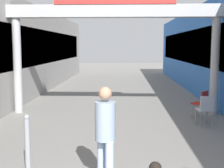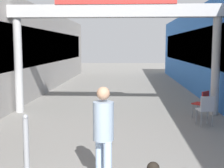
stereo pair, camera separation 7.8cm
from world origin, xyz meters
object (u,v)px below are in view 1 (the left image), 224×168
(pedestrian_with_dog, at_px, (105,130))
(bollard_post_metal, at_px, (28,145))
(cafe_chair_aluminium_nearer, at_px, (205,108))
(cafe_chair_red_farther, at_px, (202,102))

(pedestrian_with_dog, bearing_deg, bollard_post_metal, 166.84)
(bollard_post_metal, bearing_deg, pedestrian_with_dog, -13.16)
(cafe_chair_aluminium_nearer, distance_m, cafe_chair_red_farther, 1.00)
(cafe_chair_aluminium_nearer, relative_size, cafe_chair_red_farther, 1.00)
(cafe_chair_red_farther, bearing_deg, bollard_post_metal, -132.12)
(bollard_post_metal, height_order, cafe_chair_red_farther, bollard_post_metal)
(cafe_chair_aluminium_nearer, height_order, cafe_chair_red_farther, same)
(bollard_post_metal, height_order, cafe_chair_aluminium_nearer, bollard_post_metal)
(pedestrian_with_dog, height_order, cafe_chair_aluminium_nearer, pedestrian_with_dog)
(pedestrian_with_dog, bearing_deg, cafe_chair_aluminium_nearer, 56.34)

